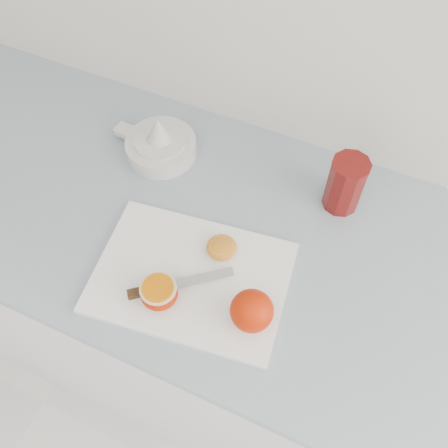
% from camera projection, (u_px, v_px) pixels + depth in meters
% --- Properties ---
extents(counter, '(2.46, 0.64, 0.89)m').
position_uv_depth(counter, '(229.00, 318.00, 1.39)').
color(counter, white).
rests_on(counter, ground).
extents(cutting_board, '(0.40, 0.31, 0.01)m').
position_uv_depth(cutting_board, '(191.00, 277.00, 0.96)').
color(cutting_board, white).
rests_on(cutting_board, counter).
extents(whole_orange, '(0.08, 0.08, 0.08)m').
position_uv_depth(whole_orange, '(252.00, 311.00, 0.87)').
color(whole_orange, red).
rests_on(whole_orange, cutting_board).
extents(half_orange, '(0.07, 0.07, 0.04)m').
position_uv_depth(half_orange, '(159.00, 293.00, 0.91)').
color(half_orange, red).
rests_on(half_orange, cutting_board).
extents(squeezed_shell, '(0.06, 0.06, 0.03)m').
position_uv_depth(squeezed_shell, '(221.00, 247.00, 0.97)').
color(squeezed_shell, orange).
rests_on(squeezed_shell, cutting_board).
extents(paring_knife, '(0.17, 0.14, 0.01)m').
position_uv_depth(paring_knife, '(161.00, 287.00, 0.93)').
color(paring_knife, '#402916').
rests_on(paring_knife, cutting_board).
extents(citrus_juicer, '(0.20, 0.16, 0.11)m').
position_uv_depth(citrus_juicer, '(160.00, 144.00, 1.12)').
color(citrus_juicer, white).
rests_on(citrus_juicer, counter).
extents(red_tumbler, '(0.08, 0.08, 0.13)m').
position_uv_depth(red_tumbler, '(345.00, 186.00, 1.02)').
color(red_tumbler, maroon).
rests_on(red_tumbler, counter).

